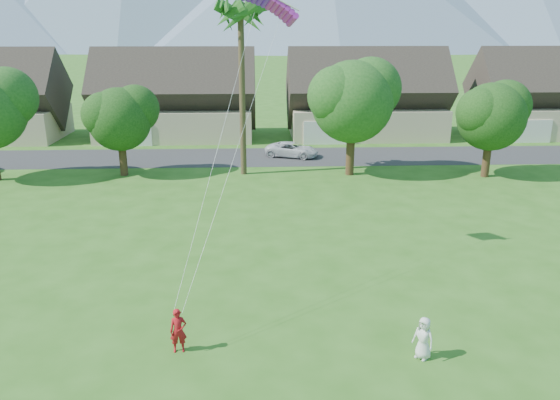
{
  "coord_description": "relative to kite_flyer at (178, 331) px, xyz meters",
  "views": [
    {
      "loc": [
        -0.88,
        -11.69,
        10.76
      ],
      "look_at": [
        0.0,
        10.0,
        3.8
      ],
      "focal_mm": 35.0,
      "sensor_mm": 36.0,
      "label": 1
    }
  ],
  "objects": [
    {
      "name": "street",
      "position": [
        3.7,
        29.16,
        -0.79
      ],
      "size": [
        90.0,
        7.0,
        0.01
      ],
      "primitive_type": "cube",
      "color": "#2D2D30",
      "rests_on": "ground"
    },
    {
      "name": "kite_flyer",
      "position": [
        0.0,
        0.0,
        0.0
      ],
      "size": [
        0.63,
        0.46,
        1.59
      ],
      "primitive_type": "imported",
      "rotation": [
        0.0,
        0.0,
        0.14
      ],
      "color": "#AB1319",
      "rests_on": "ground"
    },
    {
      "name": "watcher",
      "position": [
        8.28,
        -0.73,
        -0.04
      ],
      "size": [
        0.86,
        0.86,
        1.51
      ],
      "primitive_type": "imported",
      "rotation": [
        0.0,
        0.0,
        -0.79
      ],
      "color": "silver",
      "rests_on": "ground"
    },
    {
      "name": "parked_car",
      "position": [
        5.7,
        29.16,
        -0.17
      ],
      "size": [
        4.93,
        3.46,
        1.25
      ],
      "primitive_type": "imported",
      "rotation": [
        0.0,
        0.0,
        1.23
      ],
      "color": "silver",
      "rests_on": "ground"
    },
    {
      "name": "houses_row",
      "position": [
        4.19,
        38.15,
        2.65
      ],
      "size": [
        72.75,
        8.19,
        8.86
      ],
      "color": "beige",
      "rests_on": "ground"
    },
    {
      "name": "tree_row",
      "position": [
        2.55,
        23.08,
        4.09
      ],
      "size": [
        62.27,
        6.67,
        8.45
      ],
      "color": "#47301C",
      "rests_on": "ground"
    },
    {
      "name": "fan_palm",
      "position": [
        1.7,
        23.66,
        11.0
      ],
      "size": [
        3.0,
        3.0,
        13.8
      ],
      "color": "#4C3D26",
      "rests_on": "ground"
    },
    {
      "name": "parafoil_kite",
      "position": [
        3.33,
        8.14,
        10.93
      ],
      "size": [
        2.78,
        1.13,
        0.5
      ],
      "rotation": [
        0.0,
        0.0,
        0.1
      ],
      "color": "#6B1CD3",
      "rests_on": "ground"
    }
  ]
}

